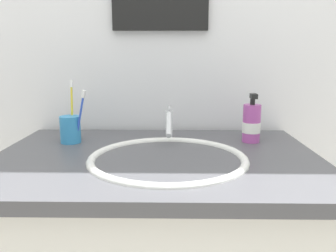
{
  "coord_description": "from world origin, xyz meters",
  "views": [
    {
      "loc": [
        0.05,
        -0.99,
        1.18
      ],
      "look_at": [
        0.04,
        -0.02,
        0.98
      ],
      "focal_mm": 37.2,
      "sensor_mm": 36.0,
      "label": 1
    }
  ],
  "objects_px": {
    "toothbrush_blue": "(81,113)",
    "faucet": "(169,124)",
    "toothbrush_cup": "(70,129)",
    "toothbrush_yellow": "(72,106)",
    "soap_dispenser": "(252,124)"
  },
  "relations": [
    {
      "from": "toothbrush_blue",
      "to": "faucet",
      "type": "bearing_deg",
      "value": 10.06
    },
    {
      "from": "toothbrush_cup",
      "to": "toothbrush_yellow",
      "type": "xyz_separation_m",
      "value": [
        0.0,
        0.02,
        0.07
      ]
    },
    {
      "from": "faucet",
      "to": "toothbrush_cup",
      "type": "height_order",
      "value": "faucet"
    },
    {
      "from": "toothbrush_blue",
      "to": "toothbrush_yellow",
      "type": "distance_m",
      "value": 0.06
    },
    {
      "from": "faucet",
      "to": "soap_dispenser",
      "type": "height_order",
      "value": "soap_dispenser"
    },
    {
      "from": "faucet",
      "to": "soap_dispenser",
      "type": "distance_m",
      "value": 0.28
    },
    {
      "from": "faucet",
      "to": "toothbrush_cup",
      "type": "relative_size",
      "value": 1.64
    },
    {
      "from": "toothbrush_blue",
      "to": "toothbrush_cup",
      "type": "bearing_deg",
      "value": 154.26
    },
    {
      "from": "toothbrush_cup",
      "to": "soap_dispenser",
      "type": "bearing_deg",
      "value": 2.0
    },
    {
      "from": "toothbrush_yellow",
      "to": "toothbrush_cup",
      "type": "bearing_deg",
      "value": -95.28
    },
    {
      "from": "faucet",
      "to": "toothbrush_yellow",
      "type": "relative_size",
      "value": 0.73
    },
    {
      "from": "toothbrush_cup",
      "to": "soap_dispenser",
      "type": "xyz_separation_m",
      "value": [
        0.61,
        0.02,
        0.02
      ]
    },
    {
      "from": "faucet",
      "to": "toothbrush_cup",
      "type": "distance_m",
      "value": 0.33
    },
    {
      "from": "toothbrush_yellow",
      "to": "faucet",
      "type": "bearing_deg",
      "value": 1.03
    },
    {
      "from": "toothbrush_blue",
      "to": "toothbrush_yellow",
      "type": "bearing_deg",
      "value": 131.98
    }
  ]
}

